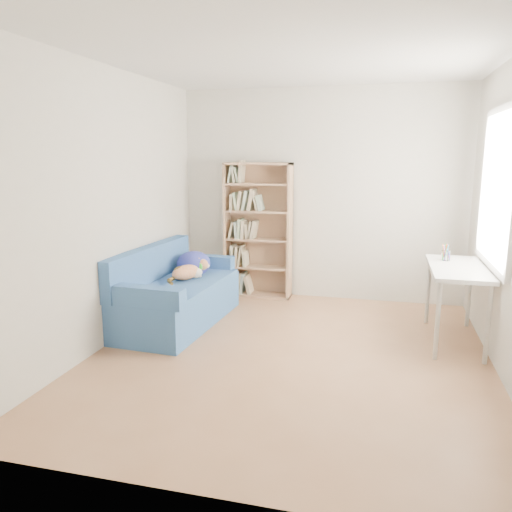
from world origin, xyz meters
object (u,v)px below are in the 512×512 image
(bookshelf, at_px, (258,236))
(sofa, at_px, (175,294))
(desk, at_px, (457,275))
(pen_cup, at_px, (446,254))

(bookshelf, bearing_deg, sofa, -116.00)
(desk, bearing_deg, pen_cup, 107.97)
(bookshelf, distance_m, pen_cup, 2.31)
(sofa, bearing_deg, pen_cup, 11.61)
(sofa, xyz_separation_m, desk, (2.85, 0.13, 0.35))
(bookshelf, distance_m, desk, 2.50)
(sofa, distance_m, pen_cup, 2.83)
(bookshelf, bearing_deg, desk, -26.43)
(pen_cup, bearing_deg, sofa, -171.80)
(sofa, bearing_deg, desk, 6.09)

